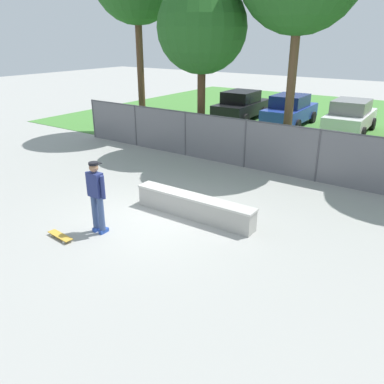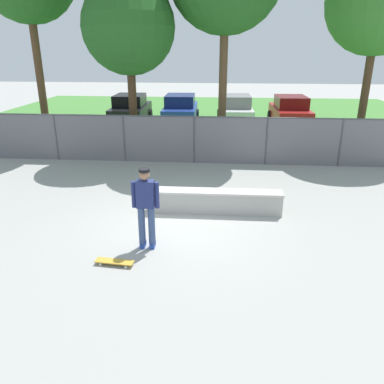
{
  "view_description": "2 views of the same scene",
  "coord_description": "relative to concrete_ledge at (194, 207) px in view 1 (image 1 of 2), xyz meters",
  "views": [
    {
      "loc": [
        6.41,
        -7.12,
        4.61
      ],
      "look_at": [
        1.27,
        0.25,
        1.0
      ],
      "focal_mm": 36.57,
      "sensor_mm": 36.0,
      "label": 1
    },
    {
      "loc": [
        1.11,
        -8.7,
        4.21
      ],
      "look_at": [
        0.36,
        0.16,
        0.81
      ],
      "focal_mm": 35.7,
      "sensor_mm": 36.0,
      "label": 2
    }
  ],
  "objects": [
    {
      "name": "car_blue",
      "position": [
        -2.36,
        12.59,
        0.53
      ],
      "size": [
        2.12,
        4.25,
        1.66
      ],
      "color": "#233D9E",
      "rests_on": "ground"
    },
    {
      "name": "concrete_ledge",
      "position": [
        0.0,
        0.0,
        0.0
      ],
      "size": [
        3.58,
        0.51,
        0.62
      ],
      "color": "#A8A59E",
      "rests_on": "ground"
    },
    {
      "name": "car_black",
      "position": [
        -5.25,
        12.44,
        0.53
      ],
      "size": [
        2.12,
        4.25,
        1.66
      ],
      "color": "black",
      "rests_on": "ground"
    },
    {
      "name": "chainlink_fence",
      "position": [
        -0.94,
        4.67,
        0.67
      ],
      "size": [
        16.32,
        0.07,
        1.8
      ],
      "color": "#4C4C51",
      "rests_on": "ground"
    },
    {
      "name": "car_white",
      "position": [
        0.79,
        12.65,
        0.53
      ],
      "size": [
        2.12,
        4.25,
        1.66
      ],
      "color": "silver",
      "rests_on": "ground"
    },
    {
      "name": "grass_strip",
      "position": [
        -0.94,
        14.97,
        -0.3
      ],
      "size": [
        28.25,
        20.0,
        0.02
      ],
      "primitive_type": "cube",
      "color": "#478438",
      "rests_on": "ground"
    },
    {
      "name": "tree_near_right",
      "position": [
        -3.43,
        5.49,
        4.55
      ],
      "size": [
        3.46,
        3.46,
        6.62
      ],
      "color": "#47301E",
      "rests_on": "ground"
    },
    {
      "name": "skateboarder",
      "position": [
        -1.45,
        -2.07,
        0.72
      ],
      "size": [
        0.6,
        0.31,
        1.84
      ],
      "color": "#2647A5",
      "rests_on": "ground"
    },
    {
      "name": "ground_plane",
      "position": [
        -0.94,
        -0.82,
        -0.31
      ],
      "size": [
        80.0,
        80.0,
        0.0
      ],
      "primitive_type": "plane",
      "color": "#9E9E99"
    },
    {
      "name": "skateboard",
      "position": [
        -1.99,
        -2.86,
        -0.24
      ],
      "size": [
        0.82,
        0.28,
        0.09
      ],
      "color": "gold",
      "rests_on": "ground"
    }
  ]
}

